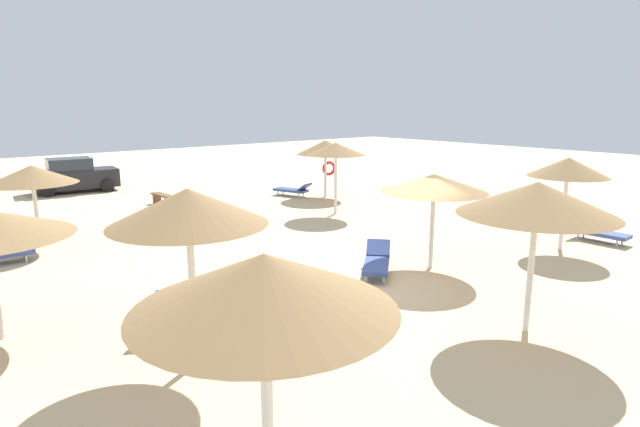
% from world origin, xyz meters
% --- Properties ---
extents(ground_plane, '(80.00, 80.00, 0.00)m').
position_xyz_m(ground_plane, '(0.00, 0.00, 0.00)').
color(ground_plane, beige).
extents(parasol_0, '(2.61, 2.61, 3.09)m').
position_xyz_m(parasol_0, '(-6.00, -0.86, 2.77)').
color(parasol_0, silver).
rests_on(parasol_0, ground).
extents(parasol_1, '(2.84, 2.84, 2.59)m').
position_xyz_m(parasol_1, '(1.40, -0.07, 2.34)').
color(parasol_1, silver).
rests_on(parasol_1, ground).
extents(parasol_2, '(2.32, 2.32, 2.85)m').
position_xyz_m(parasol_2, '(5.88, -1.51, 2.54)').
color(parasol_2, silver).
rests_on(parasol_2, ground).
extents(parasol_3, '(2.75, 2.75, 2.71)m').
position_xyz_m(parasol_3, '(6.23, 10.08, 2.35)').
color(parasol_3, silver).
rests_on(parasol_3, ground).
extents(parasol_4, '(2.61, 2.61, 2.58)m').
position_xyz_m(parasol_4, '(-6.39, 9.05, 2.28)').
color(parasol_4, silver).
rests_on(parasol_4, ground).
extents(parasol_5, '(2.60, 2.60, 3.06)m').
position_xyz_m(parasol_5, '(-7.03, -4.63, 2.76)').
color(parasol_5, silver).
rests_on(parasol_5, ground).
extents(parasol_6, '(2.96, 2.96, 2.99)m').
position_xyz_m(parasol_6, '(-0.37, -3.83, 2.67)').
color(parasol_6, silver).
rests_on(parasol_6, ground).
extents(parasol_7, '(2.36, 2.36, 2.88)m').
position_xyz_m(parasol_7, '(4.02, 6.86, 2.62)').
color(parasol_7, silver).
rests_on(parasol_7, ground).
extents(lounger_0, '(1.41, 1.93, 0.81)m').
position_xyz_m(lounger_0, '(-5.63, 1.16, 0.33)').
color(lounger_0, '#33478C').
rests_on(lounger_0, ground).
extents(lounger_1, '(1.85, 1.72, 0.70)m').
position_xyz_m(lounger_1, '(-0.08, 0.55, 0.32)').
color(lounger_1, '#33478C').
rests_on(lounger_1, ground).
extents(lounger_2, '(0.67, 1.89, 0.74)m').
position_xyz_m(lounger_2, '(7.79, -1.76, 0.32)').
color(lounger_2, '#33478C').
rests_on(lounger_2, ground).
extents(lounger_3, '(1.22, 2.00, 0.68)m').
position_xyz_m(lounger_3, '(5.10, 11.19, 0.31)').
color(lounger_3, '#33478C').
rests_on(lounger_3, ground).
extents(bench_0, '(0.51, 1.52, 0.49)m').
position_xyz_m(bench_0, '(-0.66, 13.08, 0.35)').
color(bench_0, brown).
rests_on(bench_0, ground).
extents(parked_car, '(4.16, 2.32, 1.72)m').
position_xyz_m(parked_car, '(-2.69, 19.22, 0.82)').
color(parked_car, black).
rests_on(parked_car, ground).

